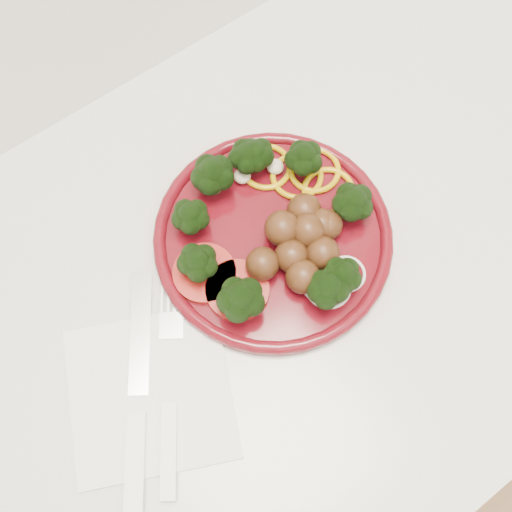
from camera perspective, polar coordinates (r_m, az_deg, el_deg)
counter at (r=1.10m, az=-5.15°, el=-13.79°), size 2.40×0.60×0.90m
plate at (r=0.68m, az=1.66°, el=2.24°), size 0.26×0.26×0.06m
napkin at (r=0.65m, az=-9.38°, el=-11.93°), size 0.21×0.21×0.00m
knife at (r=0.65m, az=-10.54°, el=-14.17°), size 0.15×0.21×0.01m
fork at (r=0.64m, az=-7.71°, el=-14.53°), size 0.14×0.19×0.01m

